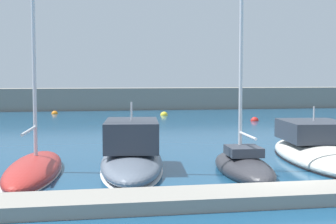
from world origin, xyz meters
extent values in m
plane|color=navy|center=(0.00, 0.00, 0.00)|extent=(120.00, 120.00, 0.00)
cube|color=gray|center=(0.00, -2.01, 0.22)|extent=(32.42, 2.02, 0.44)
cube|color=gray|center=(0.00, 44.91, 1.36)|extent=(108.00, 3.72, 2.73)
ellipsoid|color=#B72D28|center=(-9.40, 4.08, 0.20)|extent=(2.71, 8.28, 1.07)
ellipsoid|color=silver|center=(-9.40, 4.08, 0.02)|extent=(2.74, 8.37, 0.12)
cylinder|color=silver|center=(-9.47, 3.15, 2.00)|extent=(0.34, 3.17, 0.12)
ellipsoid|color=slate|center=(-5.12, 4.79, 0.31)|extent=(3.87, 9.98, 1.16)
ellipsoid|color=silver|center=(-5.12, 4.79, 0.02)|extent=(3.91, 10.08, 0.12)
cube|color=#333842|center=(-5.13, 4.68, 1.55)|extent=(2.77, 4.02, 1.32)
cube|color=black|center=(-4.95, 6.23, 1.75)|extent=(2.21, 1.18, 0.74)
cylinder|color=silver|center=(-5.13, 4.68, 2.63)|extent=(0.08, 0.08, 0.84)
ellipsoid|color=#2D2D33|center=(-0.45, 2.83, 0.22)|extent=(2.44, 6.41, 1.10)
cylinder|color=silver|center=(-0.42, 3.41, 6.87)|extent=(0.16, 0.16, 12.19)
cylinder|color=silver|center=(-0.49, 2.18, 1.72)|extent=(0.24, 2.31, 0.11)
cube|color=#333842|center=(-0.46, 2.82, 0.97)|extent=(1.50, 1.72, 0.40)
ellipsoid|color=silver|center=(4.31, 5.05, 0.23)|extent=(4.64, 10.75, 1.34)
ellipsoid|color=black|center=(4.31, 5.05, 0.02)|extent=(4.69, 10.86, 0.12)
cube|color=#333842|center=(4.43, 6.12, 1.40)|extent=(3.40, 4.13, 1.01)
cube|color=black|center=(4.48, 6.58, 1.55)|extent=(2.79, 1.24, 0.56)
cylinder|color=silver|center=(4.43, 6.12, 2.28)|extent=(0.08, 0.08, 0.75)
sphere|color=yellow|center=(1.37, 34.70, 0.00)|extent=(0.81, 0.81, 0.81)
sphere|color=red|center=(8.68, 26.57, 0.00)|extent=(0.76, 0.76, 0.76)
sphere|color=orange|center=(-10.38, 38.70, 0.00)|extent=(0.71, 0.71, 0.71)
camera|label=1|loc=(-7.33, -17.38, 4.20)|focal=52.50mm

